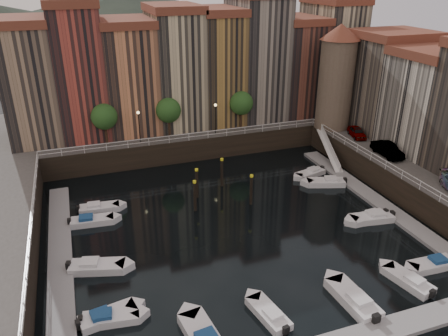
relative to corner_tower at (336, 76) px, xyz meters
name	(u,v)px	position (x,y,z in m)	size (l,w,h in m)	color
ground	(232,223)	(-20.00, -14.50, -10.19)	(200.00, 200.00, 0.00)	black
quay_far	(172,128)	(-20.00, 11.50, -8.69)	(80.00, 20.00, 3.00)	black
dock_left	(60,260)	(-36.20, -15.50, -10.02)	(2.00, 28.00, 0.35)	gray
dock_right	(375,200)	(-3.80, -15.50, -10.02)	(2.00, 28.00, 0.35)	gray
mountains	(114,23)	(-18.28, 95.50, -2.28)	(145.00, 100.00, 18.00)	#2D382D
far_terrace	(196,65)	(-16.69, 9.00, 0.76)	(48.70, 10.30, 17.50)	#91765C
right_terrace	(435,96)	(6.50, -10.70, -0.64)	(9.30, 24.30, 14.00)	#685D4F
corner_tower	(336,76)	(0.00, 0.00, 0.00)	(5.20, 5.20, 13.80)	#6B5B4C
promenade_trees	(174,110)	(-21.33, 3.70, -3.61)	(21.20, 3.20, 5.20)	black
street_lamps	(178,117)	(-21.00, 2.70, -4.30)	(10.36, 0.36, 4.18)	black
railings	(216,169)	(-20.00, -9.62, -6.41)	(36.08, 34.04, 0.52)	white
gangway	(329,148)	(-2.90, -4.50, -8.28)	(2.78, 8.32, 3.73)	white
mooring_pilings	(216,186)	(-19.92, -9.28, -8.54)	(6.36, 5.50, 3.78)	black
boat_left_0	(107,316)	(-33.09, -23.90, -9.86)	(4.40, 2.27, 0.99)	silver
boat_left_1	(110,318)	(-32.92, -24.13, -9.87)	(4.32, 2.05, 0.97)	silver
boat_left_2	(96,267)	(-33.36, -17.77, -9.82)	(4.92, 2.92, 1.10)	silver
boat_left_3	(91,221)	(-33.23, -10.01, -9.85)	(4.46, 1.98, 1.01)	silver
boat_left_4	(98,208)	(-32.33, -7.60, -9.86)	(4.35, 1.91, 0.98)	silver
boat_right_0	(433,264)	(-6.53, -26.82, -9.86)	(4.36, 1.77, 0.99)	silver
boat_right_1	(373,218)	(-6.63, -18.82, -9.84)	(4.66, 2.25, 1.05)	silver
boat_right_2	(369,217)	(-6.87, -18.59, -9.86)	(4.41, 1.77, 1.00)	silver
boat_right_3	(327,182)	(-6.69, -10.29, -9.84)	(4.69, 2.95, 1.05)	silver
boat_right_4	(311,173)	(-7.12, -7.36, -9.88)	(4.21, 2.35, 0.94)	silver
boat_near_1	(269,314)	(-22.03, -27.55, -9.87)	(2.24, 4.31, 0.97)	silver
boat_near_2	(354,299)	(-15.42, -28.35, -9.79)	(2.16, 5.22, 1.19)	silver
boat_near_3	(409,281)	(-9.95, -27.89, -9.85)	(2.45, 4.51, 1.01)	silver
car_a	(357,133)	(0.89, -4.70, -6.54)	(1.55, 3.84, 1.31)	gray
car_b	(387,150)	(0.49, -11.23, -6.43)	(1.62, 4.64, 1.53)	gray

